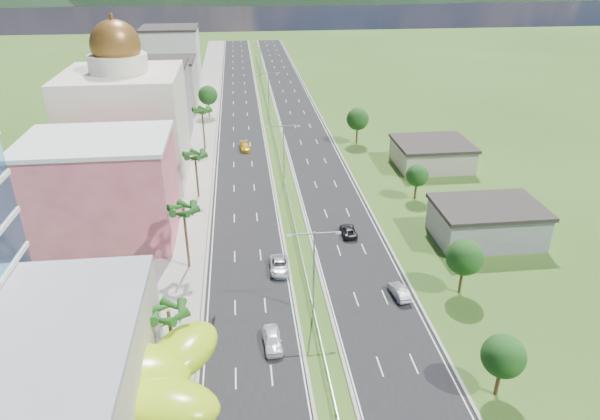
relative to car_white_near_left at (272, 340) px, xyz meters
name	(u,v)px	position (x,y,z in m)	size (l,w,h in m)	color
ground	(326,371)	(5.26, -4.50, -0.86)	(500.00, 500.00, 0.00)	#2D5119
road_left	(241,121)	(-2.24, 85.50, -0.84)	(11.00, 260.00, 0.04)	black
road_right	(300,119)	(12.76, 85.50, -0.84)	(11.00, 260.00, 0.04)	black
sidewalk_left	(203,122)	(-11.74, 85.50, -0.80)	(7.00, 260.00, 0.12)	gray
median_guardrail	(276,141)	(5.26, 67.49, -0.24)	(0.10, 216.06, 0.76)	gray
streetlight_median_b	(314,264)	(5.26, 5.50, 5.89)	(6.04, 0.25, 11.00)	gray
streetlight_median_c	(284,148)	(5.26, 45.50, 5.89)	(6.04, 0.25, 11.00)	gray
streetlight_median_d	(269,89)	(5.26, 90.50, 5.89)	(6.04, 0.25, 11.00)	gray
streetlight_median_e	(260,57)	(5.26, 135.50, 5.89)	(6.04, 0.25, 11.00)	gray
lime_canopy	(112,378)	(-14.73, -8.51, 4.13)	(18.00, 15.00, 7.40)	#A2CB13
pink_shophouse	(103,192)	(-22.74, 27.50, 6.64)	(20.00, 15.00, 15.00)	#C04F5F
domed_building	(127,120)	(-22.74, 50.50, 10.49)	(20.00, 20.00, 28.70)	beige
midrise_grey	(153,102)	(-21.74, 75.50, 7.14)	(16.00, 15.00, 16.00)	gray
midrise_beige	(164,86)	(-21.74, 97.50, 5.64)	(16.00, 15.00, 13.00)	#A79F8A
midrise_white	(172,60)	(-21.74, 120.50, 8.14)	(16.00, 15.00, 18.00)	silver
shed_near	(486,224)	(33.26, 20.50, 1.64)	(15.00, 10.00, 5.00)	gray
shed_far	(432,155)	(35.26, 50.50, 1.34)	(14.00, 12.00, 4.40)	#A79F8A
palm_tree_b	(169,315)	(-10.24, -2.50, 6.20)	(3.60, 3.60, 8.10)	#47301C
palm_tree_c	(184,211)	(-10.24, 17.50, 7.64)	(3.60, 3.60, 9.60)	#47301C
palm_tree_d	(195,157)	(-10.24, 40.50, 6.68)	(3.60, 3.60, 8.60)	#47301C
palm_tree_e	(202,112)	(-10.24, 65.50, 7.45)	(3.60, 3.60, 9.40)	#47301C
leafy_tree_lfar	(208,95)	(-10.24, 90.50, 4.72)	(4.90, 4.90, 8.05)	#47301C
leafy_tree_ra	(503,356)	(21.26, -9.50, 3.92)	(4.20, 4.20, 6.90)	#47301C
leafy_tree_rb	(465,257)	(24.26, 7.50, 4.32)	(4.55, 4.55, 7.47)	#47301C
leafy_tree_rc	(417,176)	(27.26, 35.50, 3.51)	(3.85, 3.85, 6.33)	#47301C
leafy_tree_rd	(358,119)	(23.26, 65.50, 4.72)	(4.90, 4.90, 8.05)	#47301C
car_white_near_left	(272,340)	(0.00, 0.00, 0.00)	(1.94, 4.81, 1.64)	white
car_silver_mid_left	(279,266)	(1.96, 15.16, -0.07)	(2.49, 5.41, 1.50)	#B8BBC0
car_yellow_far_left	(245,147)	(-1.61, 63.83, -0.09)	(2.05, 5.04, 1.46)	gold
car_silver_right	(399,291)	(16.41, 7.49, -0.10)	(1.53, 4.40, 1.45)	#9D9EA4
car_dark_far_right	(348,231)	(13.21, 24.05, -0.17)	(2.16, 4.68, 1.30)	black
motorcycle	(213,319)	(-6.55, 4.69, -0.15)	(0.63, 2.08, 1.33)	black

